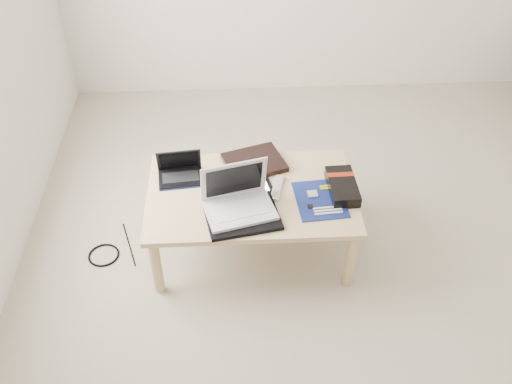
{
  "coord_description": "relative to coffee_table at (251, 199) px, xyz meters",
  "views": [
    {
      "loc": [
        -0.79,
        -2.01,
        2.37
      ],
      "look_at": [
        -0.67,
        0.26,
        0.4
      ],
      "focal_mm": 40.0,
      "sensor_mm": 36.0,
      "label": 1
    }
  ],
  "objects": [
    {
      "name": "book",
      "position": [
        0.03,
        0.24,
        0.06
      ],
      "size": [
        0.38,
        0.35,
        0.03
      ],
      "color": "black",
      "rests_on": "coffee_table"
    },
    {
      "name": "floor_cable_trail",
      "position": [
        -0.7,
        0.04,
        -0.35
      ],
      "size": [
        0.12,
        0.34,
        0.01
      ],
      "primitive_type": "cylinder",
      "rotation": [
        1.57,
        0.0,
        0.31
      ],
      "color": "black",
      "rests_on": "ground"
    },
    {
      "name": "neoprene_sleeve",
      "position": [
        -0.05,
        -0.2,
        0.06
      ],
      "size": [
        0.4,
        0.33,
        0.02
      ],
      "primitive_type": "cube",
      "rotation": [
        0.0,
        0.0,
        0.19
      ],
      "color": "black",
      "rests_on": "coffee_table"
    },
    {
      "name": "tablet",
      "position": [
        -0.0,
        0.04,
        0.05
      ],
      "size": [
        0.26,
        0.22,
        0.01
      ],
      "color": "black",
      "rests_on": "coffee_table"
    },
    {
      "name": "motherboard",
      "position": [
        0.36,
        -0.08,
        0.05
      ],
      "size": [
        0.27,
        0.33,
        0.01
      ],
      "color": "#0D1157",
      "rests_on": "coffee_table"
    },
    {
      "name": "ground",
      "position": [
        0.7,
        -0.26,
        -0.35
      ],
      "size": [
        4.0,
        4.0,
        0.0
      ],
      "primitive_type": "plane",
      "color": "#AC9D8B",
      "rests_on": "ground"
    },
    {
      "name": "coffee_table",
      "position": [
        0.0,
        0.0,
        0.0
      ],
      "size": [
        1.1,
        0.7,
        0.4
      ],
      "color": "#D2B07F",
      "rests_on": "ground"
    },
    {
      "name": "white_laptop",
      "position": [
        -0.07,
        -0.13,
        0.12
      ],
      "size": [
        0.39,
        0.32,
        0.25
      ],
      "color": "silver",
      "rests_on": "neoprene_sleeve"
    },
    {
      "name": "remote",
      "position": [
        0.14,
        0.02,
        0.06
      ],
      "size": [
        0.09,
        0.2,
        0.02
      ],
      "color": "silver",
      "rests_on": "coffee_table"
    },
    {
      "name": "floor_cable_coil",
      "position": [
        -0.84,
        -0.04,
        -0.35
      ],
      "size": [
        0.19,
        0.19,
        0.01
      ],
      "primitive_type": "torus",
      "rotation": [
        0.0,
        0.0,
        -0.13
      ],
      "color": "black",
      "rests_on": "ground"
    },
    {
      "name": "netbook",
      "position": [
        -0.38,
        0.15,
        0.08
      ],
      "size": [
        0.25,
        0.2,
        0.17
      ],
      "color": "black",
      "rests_on": "coffee_table"
    },
    {
      "name": "cable_coil",
      "position": [
        -0.17,
        -0.05,
        0.06
      ],
      "size": [
        0.12,
        0.12,
        0.01
      ],
      "primitive_type": "torus",
      "rotation": [
        0.0,
        0.0,
        0.11
      ],
      "color": "black",
      "rests_on": "coffee_table"
    },
    {
      "name": "gpu_box",
      "position": [
        0.48,
        -0.01,
        0.08
      ],
      "size": [
        0.15,
        0.29,
        0.06
      ],
      "color": "black",
      "rests_on": "coffee_table"
    }
  ]
}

